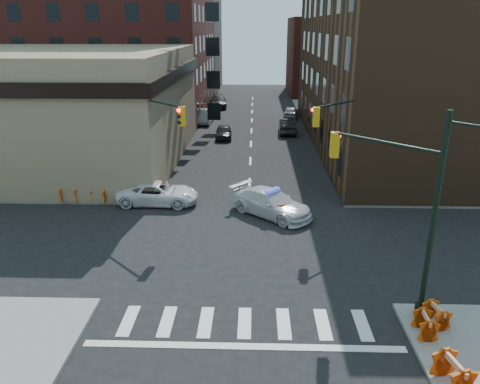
# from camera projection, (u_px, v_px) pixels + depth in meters

# --- Properties ---
(ground) EXTENTS (140.00, 140.00, 0.00)m
(ground) POSITION_uv_depth(u_px,v_px,m) (247.00, 245.00, 24.37)
(ground) COLOR black
(ground) RESTS_ON ground
(sidewalk_nw) EXTENTS (34.00, 54.50, 0.15)m
(sidewalk_nw) POSITION_uv_depth(u_px,v_px,m) (59.00, 120.00, 55.84)
(sidewalk_nw) COLOR gray
(sidewalk_nw) RESTS_ON ground
(sidewalk_ne) EXTENTS (34.00, 54.50, 0.15)m
(sidewalk_ne) POSITION_uv_depth(u_px,v_px,m) (449.00, 123.00, 54.51)
(sidewalk_ne) COLOR gray
(sidewalk_ne) RESTS_ON ground
(bank_building) EXTENTS (22.00, 22.00, 9.00)m
(bank_building) POSITION_uv_depth(u_px,v_px,m) (47.00, 106.00, 38.88)
(bank_building) COLOR #887559
(bank_building) RESTS_ON ground
(apartment_block) EXTENTS (25.00, 25.00, 24.00)m
(apartment_block) POSITION_uv_depth(u_px,v_px,m) (105.00, 15.00, 58.52)
(apartment_block) COLOR #5C211D
(apartment_block) RESTS_ON ground
(commercial_row_ne) EXTENTS (14.00, 34.00, 14.00)m
(commercial_row_ne) POSITION_uv_depth(u_px,v_px,m) (393.00, 69.00, 42.82)
(commercial_row_ne) COLOR #472F1C
(commercial_row_ne) RESTS_ON ground
(filler_nw) EXTENTS (20.00, 18.00, 16.00)m
(filler_nw) POSITION_uv_depth(u_px,v_px,m) (161.00, 43.00, 80.50)
(filler_nw) COLOR brown
(filler_nw) RESTS_ON ground
(filler_ne) EXTENTS (16.00, 16.00, 12.00)m
(filler_ne) POSITION_uv_depth(u_px,v_px,m) (338.00, 56.00, 76.55)
(filler_ne) COLOR #5C211D
(filler_ne) RESTS_ON ground
(signal_pole_se) EXTENTS (5.40, 5.27, 8.00)m
(signal_pole_se) POSITION_uv_depth(u_px,v_px,m) (407.00, 201.00, 17.45)
(signal_pole_se) COLOR black
(signal_pole_se) RESTS_ON sidewalk_se
(signal_pole_nw) EXTENTS (3.58, 3.67, 8.00)m
(signal_pole_nw) POSITION_uv_depth(u_px,v_px,m) (152.00, 139.00, 28.10)
(signal_pole_nw) COLOR black
(signal_pole_nw) RESTS_ON sidewalk_nw
(signal_pole_ne) EXTENTS (3.67, 3.58, 8.00)m
(signal_pole_ne) POSITION_uv_depth(u_px,v_px,m) (347.00, 141.00, 27.78)
(signal_pole_ne) COLOR black
(signal_pole_ne) RESTS_ON sidewalk_ne
(tree_ne_near) EXTENTS (3.00, 3.00, 4.85)m
(tree_ne_near) POSITION_uv_depth(u_px,v_px,m) (325.00, 102.00, 47.46)
(tree_ne_near) COLOR black
(tree_ne_near) RESTS_ON sidewalk_ne
(tree_ne_far) EXTENTS (3.00, 3.00, 4.85)m
(tree_ne_far) POSITION_uv_depth(u_px,v_px,m) (316.00, 91.00, 54.99)
(tree_ne_far) COLOR black
(tree_ne_far) RESTS_ON sidewalk_ne
(police_car) EXTENTS (5.42, 5.13, 1.54)m
(police_car) POSITION_uv_depth(u_px,v_px,m) (271.00, 203.00, 27.93)
(police_car) COLOR silver
(police_car) RESTS_ON ground
(pickup) EXTENTS (5.13, 2.43, 1.41)m
(pickup) POSITION_uv_depth(u_px,v_px,m) (158.00, 193.00, 29.76)
(pickup) COLOR white
(pickup) RESTS_ON ground
(parked_car_wnear) EXTENTS (1.75, 4.00, 1.34)m
(parked_car_wnear) POSITION_uv_depth(u_px,v_px,m) (224.00, 132.00, 47.05)
(parked_car_wnear) COLOR black
(parked_car_wnear) RESTS_ON ground
(parked_car_wfar) EXTENTS (1.88, 4.89, 1.59)m
(parked_car_wfar) POSITION_uv_depth(u_px,v_px,m) (205.00, 116.00, 54.43)
(parked_car_wfar) COLOR #919499
(parked_car_wfar) RESTS_ON ground
(parked_car_wdeep) EXTENTS (2.68, 5.75, 1.62)m
(parked_car_wdeep) POSITION_uv_depth(u_px,v_px,m) (218.00, 102.00, 64.89)
(parked_car_wdeep) COLOR black
(parked_car_wdeep) RESTS_ON ground
(parked_car_enear) EXTENTS (1.74, 4.76, 1.56)m
(parked_car_enear) POSITION_uv_depth(u_px,v_px,m) (287.00, 126.00, 49.40)
(parked_car_enear) COLOR black
(parked_car_enear) RESTS_ON ground
(parked_car_efar) EXTENTS (2.18, 4.31, 1.41)m
(parked_car_efar) POSITION_uv_depth(u_px,v_px,m) (291.00, 112.00, 57.81)
(parked_car_efar) COLOR gray
(parked_car_efar) RESTS_ON ground
(pedestrian_a) EXTENTS (0.86, 0.79, 1.97)m
(pedestrian_a) POSITION_uv_depth(u_px,v_px,m) (112.00, 170.00, 33.15)
(pedestrian_a) COLOR black
(pedestrian_a) RESTS_ON sidewalk_nw
(pedestrian_b) EXTENTS (1.02, 0.86, 1.89)m
(pedestrian_b) POSITION_uv_depth(u_px,v_px,m) (95.00, 186.00, 29.94)
(pedestrian_b) COLOR black
(pedestrian_b) RESTS_ON sidewalk_nw
(pedestrian_c) EXTENTS (1.02, 1.14, 1.86)m
(pedestrian_c) POSITION_uv_depth(u_px,v_px,m) (95.00, 181.00, 30.88)
(pedestrian_c) COLOR #212431
(pedestrian_c) RESTS_ON sidewalk_nw
(barrel_road) EXTENTS (0.80, 0.80, 1.09)m
(barrel_road) POSITION_uv_depth(u_px,v_px,m) (280.00, 212.00, 27.19)
(barrel_road) COLOR #C94A09
(barrel_road) RESTS_ON ground
(barrel_bank) EXTENTS (0.61, 0.61, 0.89)m
(barrel_bank) POSITION_uv_depth(u_px,v_px,m) (166.00, 192.00, 30.86)
(barrel_bank) COLOR #C85509
(barrel_bank) RESTS_ON ground
(barricade_se_a) EXTENTS (0.78, 1.17, 0.80)m
(barricade_se_a) POSITION_uv_depth(u_px,v_px,m) (436.00, 315.00, 17.50)
(barricade_se_a) COLOR #CD6B09
(barricade_se_a) RESTS_ON sidewalk_se
(barricade_se_b) EXTENTS (0.58, 1.11, 0.82)m
(barricade_se_b) POSITION_uv_depth(u_px,v_px,m) (425.00, 325.00, 16.93)
(barricade_se_b) COLOR #CF4909
(barricade_se_b) RESTS_ON sidewalk_se
(barricade_se_c) EXTENTS (0.91, 1.43, 0.99)m
(barricade_se_c) POSITION_uv_depth(u_px,v_px,m) (453.00, 373.00, 14.45)
(barricade_se_c) COLOR #E0510A
(barricade_se_c) RESTS_ON sidewalk_se
(barricade_nw_a) EXTENTS (1.22, 0.80, 0.84)m
(barricade_nw_a) POSITION_uv_depth(u_px,v_px,m) (100.00, 195.00, 29.82)
(barricade_nw_a) COLOR #E23E0A
(barricade_nw_a) RESTS_ON sidewalk_nw
(barricade_nw_b) EXTENTS (1.33, 0.78, 0.95)m
(barricade_nw_b) POSITION_uv_depth(u_px,v_px,m) (69.00, 194.00, 29.86)
(barricade_nw_b) COLOR #C15E09
(barricade_nw_b) RESTS_ON sidewalk_nw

